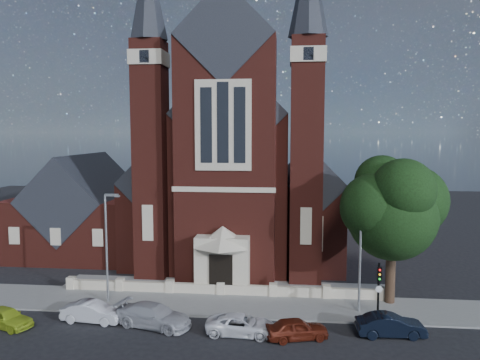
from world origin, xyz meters
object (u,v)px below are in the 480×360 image
at_px(car_silver_b, 154,316).
at_px(car_dark_red, 297,329).
at_px(car_silver_a, 93,312).
at_px(traffic_signal, 379,284).
at_px(car_navy, 391,325).
at_px(car_white_suv, 241,325).
at_px(parish_hall, 84,214).
at_px(church, 242,171).
at_px(street_tree, 395,210).
at_px(car_lime_van, 6,317).
at_px(street_lamp_right, 362,248).
at_px(street_lamp_left, 108,242).

relative_size(car_silver_b, car_dark_red, 1.32).
bearing_deg(car_dark_red, car_silver_a, 68.92).
relative_size(traffic_signal, car_navy, 0.96).
bearing_deg(car_dark_red, car_white_suv, 68.76).
distance_m(car_white_suv, car_dark_red, 3.41).
bearing_deg(parish_hall, car_dark_red, -40.70).
xyz_separation_m(church, car_white_suv, (2.25, -23.23, -7.58)).
xyz_separation_m(car_silver_b, car_white_suv, (5.72, -0.56, -0.12)).
relative_size(street_tree, car_silver_b, 2.13).
bearing_deg(church, car_white_suv, -84.46).
xyz_separation_m(church, street_tree, (12.60, -17.23, -1.23)).
bearing_deg(car_lime_van, street_lamp_right, -59.50).
height_order(street_lamp_right, car_navy, street_lamp_right).
height_order(street_lamp_left, car_silver_a, street_lamp_left).
bearing_deg(car_lime_van, traffic_signal, -63.61).
relative_size(street_lamp_right, car_silver_b, 1.61).
xyz_separation_m(church, car_dark_red, (5.64, -23.56, -7.54)).
height_order(street_tree, traffic_signal, street_tree).
distance_m(street_lamp_right, traffic_signal, 2.71).
bearing_deg(car_navy, church, 22.85).
height_order(street_lamp_left, car_lime_van, street_lamp_left).
bearing_deg(car_dark_red, parish_hall, 33.55).
height_order(street_lamp_left, street_lamp_right, same).
height_order(street_lamp_left, car_dark_red, street_lamp_left).
bearing_deg(car_silver_a, car_navy, -85.91).
relative_size(traffic_signal, car_white_suv, 0.91).
xyz_separation_m(traffic_signal, car_silver_a, (-18.71, -1.80, -1.91)).
bearing_deg(street_tree, car_silver_b, -161.30).
distance_m(car_white_suv, car_navy, 9.15).
height_order(church, street_tree, church).
bearing_deg(car_lime_van, parish_hall, 28.17).
xyz_separation_m(car_white_suv, car_navy, (9.12, 0.68, 0.08)).
distance_m(street_tree, car_silver_b, 18.07).
distance_m(street_lamp_left, car_silver_a, 5.18).
relative_size(church, street_lamp_right, 4.31).
distance_m(car_silver_a, car_white_suv, 10.01).
relative_size(car_silver_a, car_silver_b, 0.81).
bearing_deg(street_tree, car_dark_red, -137.71).
bearing_deg(parish_hall, traffic_signal, -29.98).
bearing_deg(street_tree, car_lime_van, -165.72).
xyz_separation_m(car_silver_b, car_dark_red, (9.11, -0.89, -0.08)).
xyz_separation_m(street_tree, car_silver_b, (-16.07, -5.44, -6.23)).
height_order(street_tree, car_silver_a, street_tree).
relative_size(traffic_signal, car_dark_red, 1.05).
xyz_separation_m(church, street_lamp_right, (10.09, -18.94, -3.59)).
height_order(parish_hall, car_dark_red, parish_hall).
bearing_deg(car_silver_b, church, 6.66).
height_order(church, street_lamp_right, church).
bearing_deg(street_tree, car_silver_a, -165.95).
distance_m(church, car_navy, 26.35).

